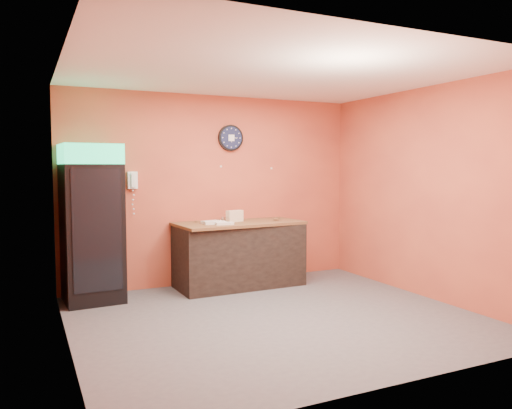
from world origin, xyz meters
TOP-DOWN VIEW (x-y plane):
  - floor at (0.00, 0.00)m, footprint 4.50×4.50m
  - back_wall at (0.00, 2.00)m, footprint 4.50×0.02m
  - left_wall at (-2.25, 0.00)m, footprint 0.02×4.00m
  - right_wall at (2.25, 0.00)m, footprint 0.02×4.00m
  - ceiling at (0.00, 0.00)m, footprint 4.50×4.00m
  - beverage_cooler at (-1.82, 1.60)m, footprint 0.75×0.76m
  - prep_counter at (0.22, 1.60)m, footprint 1.83×0.85m
  - wall_clock at (0.25, 1.97)m, footprint 0.39×0.06m
  - wall_phone at (-1.23, 1.95)m, footprint 0.13×0.11m
  - butcher_paper at (0.22, 1.60)m, footprint 1.88×1.00m
  - sub_roll_stack at (0.17, 1.64)m, footprint 0.28×0.16m
  - wrapped_sandwich_left at (-0.20, 1.46)m, footprint 0.31×0.15m
  - wrapped_sandwich_mid at (-0.10, 1.35)m, footprint 0.26×0.13m
  - wrapped_sandwich_right at (-0.22, 1.60)m, footprint 0.28×0.16m
  - kitchen_tool at (0.03, 1.74)m, footprint 0.07×0.07m

SIDE VIEW (x-z plane):
  - floor at x=0.00m, z-range 0.00..0.00m
  - prep_counter at x=0.22m, z-range 0.00..0.91m
  - butcher_paper at x=0.22m, z-range 0.91..0.95m
  - wrapped_sandwich_mid at x=-0.10m, z-range 0.95..0.98m
  - wrapped_sandwich_right at x=-0.22m, z-range 0.95..0.98m
  - wrapped_sandwich_left at x=-0.20m, z-range 0.95..0.99m
  - kitchen_tool at x=0.03m, z-range 0.95..1.01m
  - beverage_cooler at x=-1.82m, z-range -0.02..2.01m
  - sub_roll_stack at x=0.17m, z-range 0.95..1.11m
  - back_wall at x=0.00m, z-range 0.00..2.80m
  - left_wall at x=-2.25m, z-range 0.00..2.80m
  - right_wall at x=2.25m, z-range 0.00..2.80m
  - wall_phone at x=-1.23m, z-range 1.44..1.68m
  - wall_clock at x=0.25m, z-range 1.98..2.37m
  - ceiling at x=0.00m, z-range 2.79..2.81m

